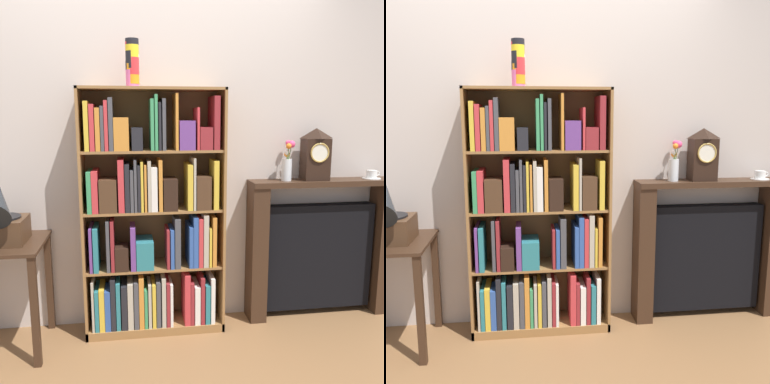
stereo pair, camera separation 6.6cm
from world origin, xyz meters
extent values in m
cube|color=brown|center=(0.00, 0.00, -0.01)|extent=(7.84, 6.40, 0.02)
cube|color=beige|center=(0.15, 0.35, 1.30)|extent=(4.84, 0.08, 2.60)
cube|color=olive|center=(-0.48, 0.16, 0.85)|extent=(0.02, 0.29, 1.71)
cube|color=olive|center=(0.48, 0.16, 0.85)|extent=(0.02, 0.29, 1.71)
cube|color=brown|center=(0.00, 0.30, 0.85)|extent=(0.97, 0.01, 1.71)
cube|color=olive|center=(0.00, 0.16, 1.70)|extent=(0.97, 0.29, 0.02)
cube|color=olive|center=(0.00, 0.16, 0.03)|extent=(0.97, 0.29, 0.06)
cube|color=#B2A893|center=(-0.43, 0.13, 0.24)|extent=(0.02, 0.21, 0.36)
cube|color=teal|center=(-0.41, 0.15, 0.20)|extent=(0.03, 0.24, 0.29)
cube|color=gold|center=(-0.37, 0.14, 0.21)|extent=(0.04, 0.23, 0.30)
cube|color=#2D519E|center=(-0.33, 0.12, 0.20)|extent=(0.04, 0.19, 0.29)
cube|color=black|center=(-0.29, 0.14, 0.24)|extent=(0.03, 0.22, 0.37)
cube|color=teal|center=(-0.26, 0.14, 0.23)|extent=(0.03, 0.23, 0.34)
cube|color=black|center=(-0.22, 0.15, 0.22)|extent=(0.04, 0.24, 0.31)
cube|color=#B2A893|center=(-0.18, 0.15, 0.22)|extent=(0.04, 0.25, 0.33)
cube|color=#424247|center=(-0.14, 0.14, 0.23)|extent=(0.03, 0.23, 0.34)
cube|color=orange|center=(-0.10, 0.14, 0.24)|extent=(0.03, 0.22, 0.37)
cube|color=#388E56|center=(-0.07, 0.15, 0.20)|extent=(0.02, 0.25, 0.28)
cube|color=#B2A893|center=(-0.04, 0.12, 0.22)|extent=(0.02, 0.19, 0.32)
cube|color=gold|center=(-0.01, 0.14, 0.22)|extent=(0.02, 0.23, 0.31)
cube|color=#424247|center=(0.02, 0.12, 0.23)|extent=(0.03, 0.19, 0.33)
cube|color=#B2A893|center=(0.05, 0.14, 0.24)|extent=(0.03, 0.23, 0.36)
cube|color=maroon|center=(0.08, 0.14, 0.22)|extent=(0.02, 0.23, 0.32)
cube|color=white|center=(0.11, 0.13, 0.21)|extent=(0.02, 0.20, 0.31)
cube|color=#C63338|center=(0.22, 0.14, 0.25)|extent=(0.04, 0.23, 0.37)
cube|color=maroon|center=(0.26, 0.14, 0.21)|extent=(0.03, 0.22, 0.31)
cube|color=white|center=(0.29, 0.14, 0.20)|extent=(0.04, 0.23, 0.28)
cube|color=maroon|center=(0.33, 0.13, 0.23)|extent=(0.03, 0.20, 0.34)
cube|color=teal|center=(0.37, 0.14, 0.20)|extent=(0.03, 0.22, 0.29)
cube|color=white|center=(0.40, 0.14, 0.23)|extent=(0.03, 0.23, 0.34)
cube|color=olive|center=(0.00, 0.16, 0.48)|extent=(0.93, 0.27, 0.02)
cube|color=#663884|center=(-0.43, 0.15, 0.64)|extent=(0.02, 0.24, 0.31)
cube|color=teal|center=(-0.40, 0.14, 0.64)|extent=(0.03, 0.23, 0.30)
cube|color=#424247|center=(-0.32, 0.14, 0.66)|extent=(0.02, 0.22, 0.35)
cube|color=maroon|center=(-0.29, 0.13, 0.66)|extent=(0.02, 0.20, 0.35)
cube|color=black|center=(-0.23, 0.11, 0.57)|extent=(0.09, 0.17, 0.16)
cube|color=#663884|center=(-0.15, 0.13, 0.64)|extent=(0.03, 0.21, 0.30)
cube|color=teal|center=(-0.07, 0.14, 0.58)|extent=(0.12, 0.23, 0.19)
cube|color=maroon|center=(0.09, 0.13, 0.62)|extent=(0.02, 0.21, 0.27)
cube|color=#2D519E|center=(0.12, 0.13, 0.62)|extent=(0.03, 0.20, 0.28)
cube|color=#424247|center=(0.15, 0.13, 0.66)|extent=(0.04, 0.20, 0.35)
cube|color=#2D519E|center=(0.25, 0.15, 0.63)|extent=(0.03, 0.24, 0.29)
cube|color=#2D519E|center=(0.28, 0.15, 0.66)|extent=(0.03, 0.25, 0.36)
cube|color=#C63338|center=(0.31, 0.15, 0.66)|extent=(0.03, 0.24, 0.35)
cube|color=#B2A893|center=(0.35, 0.13, 0.67)|extent=(0.03, 0.20, 0.37)
cube|color=gold|center=(0.38, 0.14, 0.62)|extent=(0.02, 0.22, 0.28)
cube|color=orange|center=(0.41, 0.14, 0.66)|extent=(0.03, 0.22, 0.35)
cube|color=olive|center=(0.00, 0.16, 0.88)|extent=(0.93, 0.27, 0.02)
cube|color=#388E56|center=(-0.42, 0.15, 1.03)|extent=(0.03, 0.24, 0.27)
cube|color=#C63338|center=(-0.39, 0.15, 1.03)|extent=(0.04, 0.25, 0.28)
cube|color=#472D1C|center=(-0.30, 0.13, 1.00)|extent=(0.11, 0.21, 0.22)
cube|color=#C63338|center=(-0.22, 0.15, 1.07)|extent=(0.04, 0.24, 0.35)
cube|color=black|center=(-0.18, 0.13, 1.05)|extent=(0.03, 0.21, 0.32)
cube|color=#424247|center=(-0.15, 0.14, 1.03)|extent=(0.02, 0.22, 0.28)
cube|color=#424247|center=(-0.12, 0.13, 1.07)|extent=(0.02, 0.21, 0.35)
cube|color=black|center=(-0.10, 0.12, 1.05)|extent=(0.02, 0.19, 0.31)
cube|color=gold|center=(-0.08, 0.14, 1.06)|extent=(0.02, 0.23, 0.33)
cube|color=orange|center=(-0.06, 0.14, 1.05)|extent=(0.02, 0.22, 0.31)
cube|color=#B2A893|center=(-0.03, 0.15, 1.06)|extent=(0.02, 0.25, 0.34)
cube|color=white|center=(0.00, 0.14, 1.04)|extent=(0.04, 0.23, 0.30)
cube|color=orange|center=(0.04, 0.14, 1.07)|extent=(0.02, 0.23, 0.34)
cube|color=black|center=(0.11, 0.12, 1.00)|extent=(0.10, 0.18, 0.22)
cube|color=gold|center=(0.24, 0.14, 1.05)|extent=(0.04, 0.23, 0.31)
cube|color=#B2A893|center=(0.27, 0.14, 1.07)|extent=(0.02, 0.23, 0.35)
cube|color=#472D1C|center=(0.33, 0.13, 1.01)|extent=(0.10, 0.20, 0.23)
cube|color=gold|center=(0.42, 0.12, 1.06)|extent=(0.03, 0.19, 0.33)
cube|color=olive|center=(0.00, 0.16, 1.29)|extent=(0.93, 0.27, 0.02)
cube|color=gold|center=(-0.42, 0.14, 1.46)|extent=(0.03, 0.22, 0.32)
cube|color=#C63338|center=(-0.39, 0.14, 1.45)|extent=(0.03, 0.22, 0.30)
cube|color=orange|center=(-0.35, 0.14, 1.44)|extent=(0.03, 0.22, 0.27)
cube|color=#424247|center=(-0.33, 0.13, 1.44)|extent=(0.02, 0.20, 0.29)
cube|color=#C63338|center=(-0.30, 0.14, 1.46)|extent=(0.02, 0.23, 0.32)
cube|color=#424247|center=(-0.27, 0.15, 1.47)|extent=(0.03, 0.23, 0.34)
cube|color=orange|center=(-0.21, 0.11, 1.41)|extent=(0.10, 0.17, 0.21)
cube|color=black|center=(-0.11, 0.13, 1.37)|extent=(0.07, 0.20, 0.15)
cube|color=#388E56|center=(-0.01, 0.15, 1.47)|extent=(0.02, 0.23, 0.33)
cube|color=#388E56|center=(0.02, 0.13, 1.48)|extent=(0.02, 0.21, 0.36)
cube|color=black|center=(0.04, 0.13, 1.46)|extent=(0.02, 0.21, 0.31)
cube|color=#424247|center=(0.07, 0.14, 1.47)|extent=(0.02, 0.23, 0.33)
cube|color=orange|center=(0.15, 0.15, 1.48)|extent=(0.02, 0.24, 0.37)
cube|color=#663884|center=(0.22, 0.12, 1.40)|extent=(0.10, 0.17, 0.19)
cube|color=#C63338|center=(0.29, 0.13, 1.44)|extent=(0.02, 0.21, 0.28)
cube|color=maroon|center=(0.35, 0.14, 1.38)|extent=(0.08, 0.22, 0.15)
cube|color=maroon|center=(0.42, 0.15, 1.48)|extent=(0.04, 0.24, 0.35)
cylinder|color=pink|center=(-0.13, 0.14, 1.76)|extent=(0.09, 0.09, 0.11)
cylinder|color=orange|center=(-0.12, 0.13, 1.78)|extent=(0.09, 0.09, 0.11)
cylinder|color=orange|center=(-0.12, 0.14, 1.80)|extent=(0.09, 0.09, 0.11)
cylinder|color=black|center=(-0.13, 0.14, 1.82)|extent=(0.09, 0.09, 0.11)
cylinder|color=red|center=(-0.12, 0.13, 1.84)|extent=(0.09, 0.09, 0.11)
cylinder|color=white|center=(-0.12, 0.14, 1.86)|extent=(0.09, 0.09, 0.11)
cylinder|color=black|center=(-0.12, 0.13, 1.88)|extent=(0.09, 0.09, 0.11)
cylinder|color=red|center=(-0.12, 0.14, 1.90)|extent=(0.09, 0.09, 0.11)
cylinder|color=yellow|center=(-0.12, 0.13, 1.92)|extent=(0.09, 0.09, 0.11)
cylinder|color=red|center=(-0.12, 0.14, 1.94)|extent=(0.09, 0.09, 0.11)
cylinder|color=black|center=(-0.12, 0.14, 1.96)|extent=(0.09, 0.09, 0.11)
cube|color=#382316|center=(-0.97, 0.03, 0.72)|extent=(0.51, 0.55, 0.02)
cube|color=#382316|center=(-0.75, -0.22, 0.35)|extent=(0.04, 0.04, 0.71)
cube|color=#382316|center=(-0.75, 0.28, 0.35)|extent=(0.04, 0.04, 0.71)
cube|color=#472D1C|center=(-0.97, 0.03, 0.81)|extent=(0.30, 0.28, 0.16)
cylinder|color=black|center=(-0.97, 0.03, 0.89)|extent=(0.24, 0.24, 0.01)
cube|color=#382316|center=(1.26, 0.20, 1.04)|extent=(1.12, 0.21, 0.04)
cube|color=#382316|center=(0.76, 0.20, 0.51)|extent=(0.12, 0.19, 1.02)
cube|color=#382316|center=(1.76, 0.20, 0.51)|extent=(0.12, 0.19, 1.02)
cube|color=black|center=(1.26, 0.23, 0.46)|extent=(0.84, 0.11, 0.81)
cube|color=black|center=(1.19, 0.20, 1.21)|extent=(0.19, 0.13, 0.30)
pyramid|color=black|center=(1.19, 0.20, 1.40)|extent=(0.19, 0.13, 0.07)
cylinder|color=silver|center=(1.19, 0.13, 1.27)|extent=(0.13, 0.01, 0.13)
torus|color=#B79347|center=(1.19, 0.13, 1.27)|extent=(0.14, 0.01, 0.14)
cylinder|color=silver|center=(0.97, 0.20, 1.14)|extent=(0.07, 0.07, 0.16)
cylinder|color=#4C753D|center=(0.98, 0.19, 1.17)|extent=(0.02, 0.01, 0.19)
sphere|color=silver|center=(0.97, 0.19, 1.27)|extent=(0.03, 0.03, 0.03)
cylinder|color=#4C753D|center=(0.99, 0.23, 1.20)|extent=(0.02, 0.06, 0.26)
sphere|color=#EA4275|center=(1.00, 0.26, 1.33)|extent=(0.04, 0.04, 0.04)
cylinder|color=#4C753D|center=(0.97, 0.22, 1.16)|extent=(0.02, 0.02, 0.18)
sphere|color=orange|center=(0.98, 0.23, 1.25)|extent=(0.04, 0.04, 0.04)
cylinder|color=#4C753D|center=(0.97, 0.18, 1.19)|extent=(0.02, 0.05, 0.24)
sphere|color=orange|center=(0.96, 0.15, 1.31)|extent=(0.04, 0.04, 0.04)
cylinder|color=#4C753D|center=(0.98, 0.19, 1.20)|extent=(0.04, 0.01, 0.25)
sphere|color=#EA4275|center=(0.99, 0.18, 1.32)|extent=(0.05, 0.05, 0.05)
cylinder|color=white|center=(1.64, 0.20, 1.06)|extent=(0.13, 0.13, 0.01)
cylinder|color=white|center=(1.64, 0.20, 1.09)|extent=(0.08, 0.08, 0.06)
torus|color=white|center=(1.69, 0.20, 1.10)|extent=(0.04, 0.01, 0.04)
camera|label=1|loc=(-0.16, -2.72, 1.52)|focal=39.57mm
camera|label=2|loc=(-0.10, -2.72, 1.52)|focal=39.57mm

